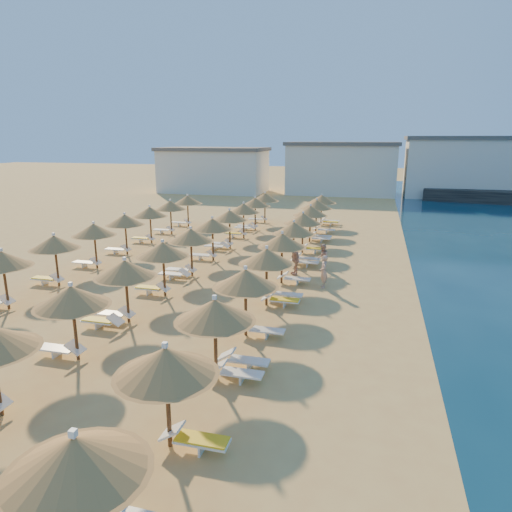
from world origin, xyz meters
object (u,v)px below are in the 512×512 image
(parasol_row_west, at_px, (191,236))
(beachgoer_b, at_px, (323,257))
(parasol_row_east, at_px, (282,241))
(beachgoer_a, at_px, (324,272))
(beachgoer_c, at_px, (295,259))

(parasol_row_west, xyz_separation_m, beachgoer_b, (7.24, 3.09, -1.57))
(parasol_row_east, relative_size, beachgoer_b, 23.63)
(beachgoer_b, bearing_deg, beachgoer_a, 3.25)
(beachgoer_c, bearing_deg, parasol_row_west, -102.29)
(parasol_row_west, distance_m, beachgoer_a, 7.82)
(beachgoer_c, distance_m, beachgoer_a, 2.79)
(parasol_row_west, distance_m, beachgoer_c, 6.22)
(parasol_row_west, bearing_deg, beachgoer_c, 17.70)
(parasol_row_east, relative_size, beachgoer_c, 20.88)
(parasol_row_west, distance_m, beachgoer_b, 8.02)
(beachgoer_c, height_order, beachgoer_a, beachgoer_c)
(beachgoer_c, bearing_deg, beachgoer_b, 100.22)
(beachgoer_a, bearing_deg, beachgoer_c, -150.83)
(parasol_row_west, bearing_deg, beachgoer_a, -1.43)
(beachgoer_c, relative_size, beachgoer_a, 1.04)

